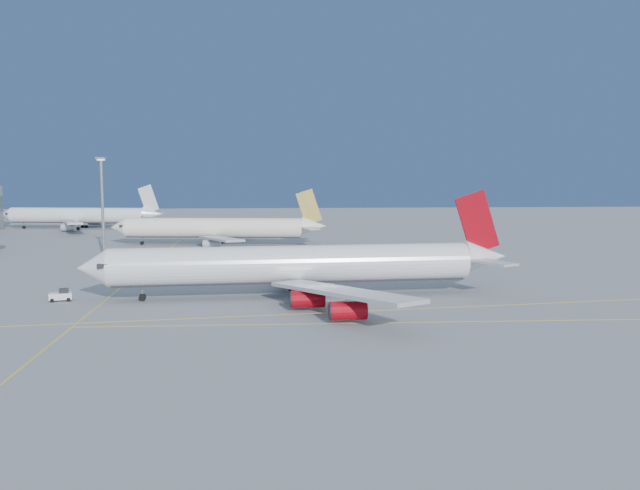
{
  "coord_description": "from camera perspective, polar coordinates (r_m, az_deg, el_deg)",
  "views": [
    {
      "loc": [
        -11.46,
        -113.41,
        22.78
      ],
      "look_at": [
        -2.92,
        23.5,
        7.0
      ],
      "focal_mm": 40.0,
      "sensor_mm": 36.0,
      "label": 1
    }
  ],
  "objects": [
    {
      "name": "ground",
      "position": [
        116.24,
        2.17,
        -4.74
      ],
      "size": [
        500.0,
        500.0,
        0.0
      ],
      "primitive_type": "plane",
      "color": "slate",
      "rests_on": "ground"
    },
    {
      "name": "taxiway_lines",
      "position": [
        121.94,
        -5.05,
        -4.23
      ],
      "size": [
        118.86,
        140.0,
        0.02
      ],
      "color": "yellow",
      "rests_on": "ground"
    },
    {
      "name": "airliner_virgin",
      "position": [
        121.73,
        -1.49,
        -1.6
      ],
      "size": [
        73.92,
        66.18,
        18.23
      ],
      "rotation": [
        0.0,
        0.0,
        0.08
      ],
      "color": "white",
      "rests_on": "ground"
    },
    {
      "name": "airliner_etihad",
      "position": [
        200.49,
        -8.14,
        1.36
      ],
      "size": [
        60.63,
        55.74,
        15.82
      ],
      "rotation": [
        0.0,
        0.0,
        -0.1
      ],
      "color": "white",
      "rests_on": "ground"
    },
    {
      "name": "airliner_third",
      "position": [
        261.14,
        -18.59,
        2.25
      ],
      "size": [
        57.9,
        53.03,
        15.53
      ],
      "rotation": [
        0.0,
        0.0,
        -0.12
      ],
      "color": "white",
      "rests_on": "ground"
    },
    {
      "name": "pushback_tug",
      "position": [
        126.17,
        -20.0,
        -3.8
      ],
      "size": [
        3.97,
        2.92,
        2.05
      ],
      "rotation": [
        0.0,
        0.0,
        0.24
      ],
      "color": "white",
      "rests_on": "ground"
    },
    {
      "name": "light_mast",
      "position": [
        176.54,
        -17.02,
        3.52
      ],
      "size": [
        2.09,
        2.09,
        24.19
      ],
      "color": "gray",
      "rests_on": "ground"
    }
  ]
}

